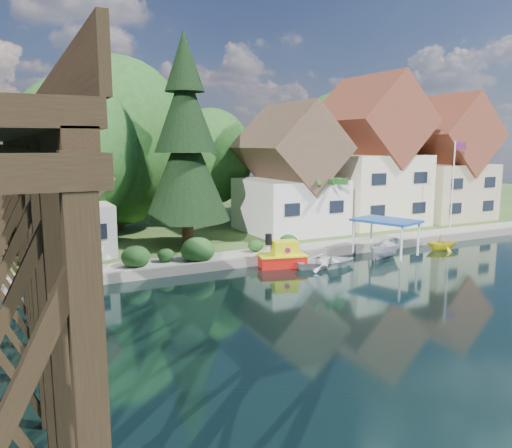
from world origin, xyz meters
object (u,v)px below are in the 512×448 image
(conifer, at_px, (186,145))
(palm_tree, at_px, (326,183))
(tugboat, at_px, (282,256))
(boat_white_a, at_px, (326,260))
(house_center, at_px, (369,161))
(shed, at_px, (71,207))
(house_left, at_px, (289,178))
(boat_canopy, at_px, (385,241))
(boat_yellow, at_px, (442,241))
(house_right, at_px, (442,166))
(flagpole, at_px, (455,175))

(conifer, xyz_separation_m, palm_tree, (11.18, -1.66, -3.05))
(tugboat, bearing_deg, boat_white_a, -28.11)
(house_center, relative_size, palm_tree, 2.75)
(shed, xyz_separation_m, boat_white_a, (14.68, -8.90, -3.39))
(house_center, distance_m, shed, 27.20)
(palm_tree, distance_m, boat_white_a, 9.36)
(house_left, height_order, boat_canopy, house_left)
(tugboat, xyz_separation_m, boat_white_a, (2.53, -1.35, -0.24))
(boat_yellow, bearing_deg, house_right, -27.20)
(house_left, distance_m, flagpole, 14.96)
(boat_yellow, bearing_deg, tugboat, 104.71)
(tugboat, bearing_deg, palm_tree, 37.58)
(palm_tree, bearing_deg, boat_canopy, -83.99)
(shed, bearing_deg, flagpole, -6.61)
(house_center, height_order, conifer, conifer)
(palm_tree, relative_size, flagpole, 0.65)
(house_center, height_order, boat_canopy, house_center)
(conifer, relative_size, boat_yellow, 6.33)
(house_left, relative_size, shed, 1.40)
(house_left, distance_m, boat_yellow, 13.39)
(house_center, bearing_deg, boat_yellow, -97.11)
(boat_yellow, bearing_deg, flagpole, -34.27)
(conifer, relative_size, palm_tree, 3.07)
(boat_white_a, bearing_deg, house_right, -53.77)
(boat_canopy, bearing_deg, boat_white_a, -176.99)
(shed, relative_size, flagpole, 1.01)
(house_center, bearing_deg, palm_tree, -152.18)
(house_center, distance_m, boat_canopy, 13.78)
(boat_white_a, height_order, boat_canopy, boat_canopy)
(flagpole, bearing_deg, house_center, 131.34)
(house_right, bearing_deg, house_center, 176.82)
(boat_canopy, bearing_deg, house_right, 32.27)
(house_right, xyz_separation_m, boat_yellow, (-10.31, -9.99, -5.13))
(tugboat, distance_m, boat_yellow, 13.57)
(house_left, height_order, tugboat, house_left)
(shed, distance_m, tugboat, 14.65)
(house_right, height_order, palm_tree, house_right)
(flagpole, bearing_deg, tugboat, -169.06)
(shed, bearing_deg, boat_white_a, -31.23)
(palm_tree, distance_m, boat_yellow, 10.03)
(house_center, xyz_separation_m, boat_yellow, (-1.31, -10.49, -5.77))
(tugboat, relative_size, boat_canopy, 0.69)
(tugboat, bearing_deg, shed, 148.14)
(palm_tree, distance_m, flagpole, 12.86)
(house_right, xyz_separation_m, shed, (-36.00, -1.50, -1.95))
(conifer, xyz_separation_m, boat_yellow, (17.60, -8.07, -7.32))
(conifer, height_order, flagpole, conifer)
(house_center, relative_size, boat_canopy, 2.77)
(shed, relative_size, conifer, 0.51)
(house_center, bearing_deg, conifer, -172.71)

